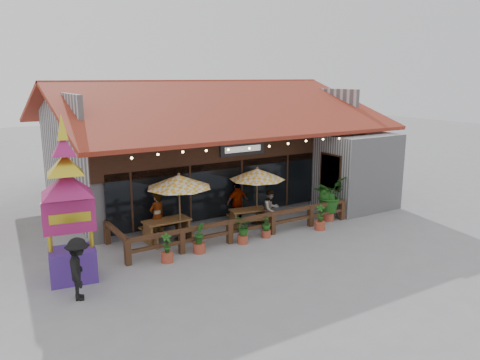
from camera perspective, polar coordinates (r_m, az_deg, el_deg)
ground at (r=19.78m, az=4.29°, el=-5.96°), size 100.00×100.00×0.00m
restaurant_building at (r=24.86m, az=-4.12°, el=3.11°), size 15.50×14.73×6.09m
patio_railing at (r=18.19m, az=-0.97°, el=-5.54°), size 10.00×2.60×0.92m
umbrella_left at (r=17.90m, az=-7.45°, el=-0.20°), size 2.59×2.59×2.69m
umbrella_right at (r=19.76m, az=2.10°, el=0.71°), size 2.74×2.74×2.54m
picnic_table_left at (r=18.38m, az=-8.90°, el=-5.63°), size 1.82×1.58×0.85m
picnic_table_right at (r=19.94m, az=1.02°, el=-4.25°), size 1.77×1.60×0.75m
thai_sign_tower at (r=14.97m, az=-20.35°, el=-0.99°), size 2.36×2.36×5.60m
tropical_plant at (r=20.95m, az=10.79°, el=-1.89°), size 1.78×1.68×1.96m
diner_a at (r=18.51m, az=-10.07°, el=-4.35°), size 0.79×0.63×1.89m
diner_b at (r=19.64m, az=3.78°, el=-3.56°), size 0.88×0.73×1.65m
diner_c at (r=20.36m, az=-0.32°, el=-2.72°), size 1.08×0.49×1.81m
pedestrian at (r=14.25m, az=-19.08°, el=-10.21°), size 0.93×1.31×1.83m
planter_a at (r=16.39m, az=-8.91°, el=-8.42°), size 0.43×0.43×1.05m
planter_b at (r=17.07m, az=-5.01°, el=-7.24°), size 0.50×0.52×1.10m
planter_c at (r=17.89m, az=0.32°, el=-6.04°), size 0.79×0.77×1.00m
planter_d at (r=18.62m, az=3.22°, el=-5.74°), size 0.47×0.47×0.88m
planter_e at (r=19.76m, az=9.73°, el=-4.73°), size 0.45×0.46×1.09m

